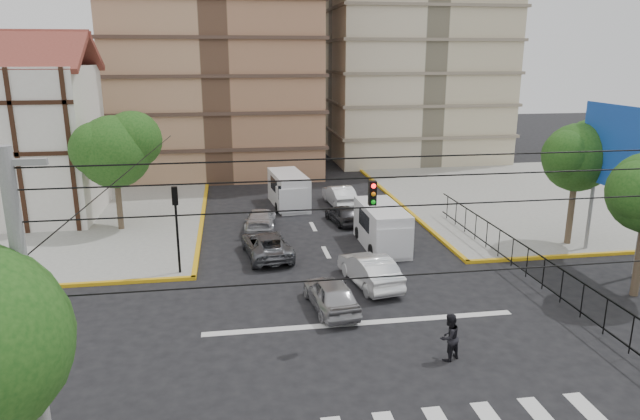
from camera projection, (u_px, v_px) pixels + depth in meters
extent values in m
plane|color=black|center=(369.00, 337.00, 22.32)|extent=(160.00, 160.00, 0.00)
cube|color=gray|center=(8.00, 218.00, 38.31)|extent=(26.00, 26.00, 0.15)
cube|color=gray|center=(557.00, 195.00, 44.39)|extent=(26.00, 26.00, 0.15)
cube|color=silver|center=(362.00, 323.00, 23.46)|extent=(13.00, 0.40, 0.01)
cube|color=silver|center=(14.00, 145.00, 37.17)|extent=(10.00, 8.00, 10.00)
cube|color=maroon|center=(11.00, 51.00, 37.42)|extent=(10.80, 4.25, 2.65)
cylinder|color=slate|center=(640.00, 236.00, 27.77)|extent=(0.20, 0.20, 4.00)
cylinder|color=slate|center=(590.00, 214.00, 31.58)|extent=(0.20, 0.20, 4.00)
cube|color=silver|center=(624.00, 148.00, 28.62)|extent=(0.25, 6.00, 4.00)
cube|color=blue|center=(620.00, 148.00, 28.59)|extent=(0.08, 6.20, 4.20)
cylinder|color=#473828|center=(640.00, 252.00, 25.65)|extent=(0.36, 0.36, 4.20)
sphere|color=#194714|center=(640.00, 191.00, 24.48)|extent=(2.70, 2.70, 2.70)
cylinder|color=#473828|center=(571.00, 208.00, 32.43)|extent=(0.36, 0.36, 4.48)
sphere|color=#194714|center=(577.00, 157.00, 31.66)|extent=(3.80, 3.80, 3.80)
sphere|color=#194714|center=(591.00, 146.00, 31.94)|extent=(3.04, 3.04, 3.04)
sphere|color=#194714|center=(568.00, 155.00, 31.21)|extent=(2.85, 2.85, 2.85)
cylinder|color=#473828|center=(119.00, 198.00, 35.18)|extent=(0.36, 0.36, 4.20)
sphere|color=#194714|center=(114.00, 152.00, 34.42)|extent=(4.40, 4.40, 4.40)
sphere|color=#194714|center=(133.00, 140.00, 34.70)|extent=(3.52, 3.52, 3.52)
sphere|color=#194714|center=(97.00, 149.00, 33.94)|extent=(3.30, 3.30, 3.30)
cylinder|color=black|center=(178.00, 239.00, 28.07)|extent=(0.12, 0.12, 3.50)
cube|color=black|center=(175.00, 196.00, 27.48)|extent=(0.28, 0.22, 0.90)
sphere|color=#FF0C0C|center=(174.00, 190.00, 27.41)|extent=(0.17, 0.17, 0.17)
cube|color=black|center=(372.00, 193.00, 20.79)|extent=(0.28, 0.22, 0.90)
cylinder|color=black|center=(477.00, 271.00, 12.10)|extent=(18.00, 0.03, 0.03)
cylinder|color=slate|center=(37.00, 374.00, 11.16)|extent=(0.28, 0.28, 9.00)
cube|color=slate|center=(5.00, 163.00, 10.05)|extent=(1.40, 0.12, 0.12)
cube|color=silver|center=(382.00, 227.00, 32.53)|extent=(2.15, 5.22, 2.39)
cube|color=silver|center=(392.00, 240.00, 30.60)|extent=(1.99, 1.27, 1.66)
cube|color=black|center=(394.00, 232.00, 30.10)|extent=(1.92, 0.13, 0.93)
cylinder|color=black|center=(372.00, 251.00, 31.02)|extent=(0.25, 0.73, 0.73)
cylinder|color=black|center=(407.00, 249.00, 31.32)|extent=(0.25, 0.73, 0.73)
cylinder|color=black|center=(358.00, 233.00, 34.19)|extent=(0.25, 0.73, 0.73)
cylinder|color=black|center=(390.00, 231.00, 34.49)|extent=(0.25, 0.73, 0.73)
cube|color=silver|center=(288.00, 190.00, 41.30)|extent=(2.66, 5.44, 2.41)
cube|color=silver|center=(292.00, 199.00, 39.35)|extent=(2.12, 1.47, 1.68)
cube|color=black|center=(292.00, 192.00, 38.84)|extent=(1.94, 0.31, 0.94)
cylinder|color=black|center=(277.00, 207.00, 39.77)|extent=(0.25, 0.73, 0.73)
cylinder|color=black|center=(305.00, 206.00, 40.08)|extent=(0.25, 0.73, 0.73)
cylinder|color=black|center=(273.00, 196.00, 42.97)|extent=(0.25, 0.73, 0.73)
cylinder|color=black|center=(299.00, 195.00, 43.27)|extent=(0.25, 0.73, 0.73)
imported|color=#A6A6AA|center=(331.00, 294.00, 24.57)|extent=(2.16, 4.35, 1.43)
imported|color=white|center=(370.00, 270.00, 27.20)|extent=(2.37, 4.81, 1.52)
imported|color=#585A60|center=(267.00, 244.00, 31.05)|extent=(2.84, 5.16, 1.37)
imported|color=silver|center=(261.00, 219.00, 36.00)|extent=(2.33, 4.64, 1.29)
imported|color=#2A2A2C|center=(343.00, 214.00, 37.19)|extent=(2.07, 3.86, 1.25)
imported|color=white|center=(339.00, 195.00, 41.64)|extent=(1.94, 4.64, 1.49)
imported|color=black|center=(449.00, 337.00, 20.45)|extent=(1.08, 1.00, 1.78)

